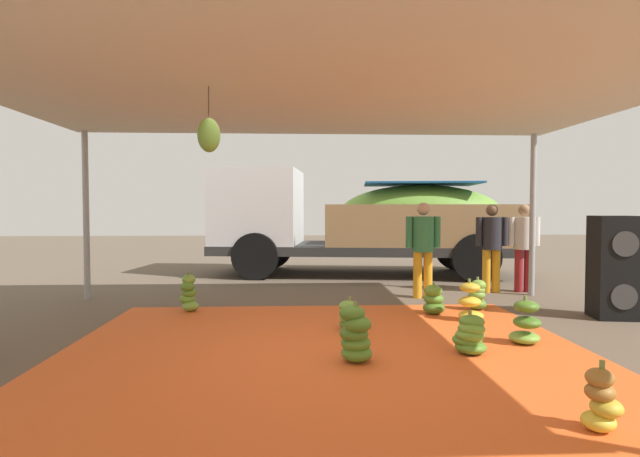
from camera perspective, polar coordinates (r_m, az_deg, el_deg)
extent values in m
plane|color=brown|center=(8.33, -0.60, -8.18)|extent=(40.00, 40.00, 0.00)
cube|color=#E05B23|center=(5.41, 0.62, -13.90)|extent=(5.59, 4.95, 0.01)
cylinder|color=#9EA0A5|center=(9.18, -25.13, 1.38)|extent=(0.10, 0.10, 2.80)
cylinder|color=#9EA0A5|center=(9.43, 23.09, 1.43)|extent=(0.10, 0.10, 2.80)
cube|color=beige|center=(5.36, 0.63, 16.55)|extent=(8.00, 7.00, 0.06)
cylinder|color=#4C422D|center=(5.55, -12.59, 14.01)|extent=(0.01, 0.01, 0.32)
ellipsoid|color=#6B9E38|center=(5.48, -12.56, 10.35)|extent=(0.24, 0.24, 0.36)
ellipsoid|color=#518428|center=(5.54, 16.81, -12.81)|extent=(0.34, 0.34, 0.14)
ellipsoid|color=#518428|center=(5.55, 16.43, -12.11)|extent=(0.38, 0.38, 0.14)
ellipsoid|color=#60932D|center=(5.50, 16.72, -11.55)|extent=(0.37, 0.37, 0.14)
ellipsoid|color=#60932D|center=(5.50, 16.89, -10.87)|extent=(0.37, 0.37, 0.14)
ellipsoid|color=#518428|center=(5.54, 16.92, -10.13)|extent=(0.34, 0.34, 0.14)
cylinder|color=olive|center=(5.49, 16.73, -9.59)|extent=(0.04, 0.04, 0.12)
ellipsoid|color=#75A83D|center=(7.64, -14.55, -8.56)|extent=(0.34, 0.34, 0.15)
ellipsoid|color=#60932D|center=(7.67, -14.91, -7.78)|extent=(0.32, 0.32, 0.15)
ellipsoid|color=#60932D|center=(7.66, -14.71, -7.08)|extent=(0.30, 0.30, 0.15)
ellipsoid|color=#518428|center=(7.59, -14.89, -6.42)|extent=(0.29, 0.29, 0.15)
ellipsoid|color=#75A83D|center=(7.62, -14.75, -5.65)|extent=(0.23, 0.23, 0.15)
cylinder|color=olive|center=(7.59, -14.76, -5.22)|extent=(0.04, 0.04, 0.12)
ellipsoid|color=gold|center=(4.08, 29.16, -18.64)|extent=(0.31, 0.31, 0.13)
ellipsoid|color=gold|center=(4.06, 29.88, -17.30)|extent=(0.24, 0.24, 0.13)
ellipsoid|color=#996628|center=(4.03, 29.32, -15.96)|extent=(0.23, 0.23, 0.13)
ellipsoid|color=#996628|center=(3.99, 29.28, -14.63)|extent=(0.25, 0.25, 0.13)
cylinder|color=olive|center=(3.98, 29.50, -13.80)|extent=(0.04, 0.04, 0.12)
ellipsoid|color=#518428|center=(7.87, 17.50, -8.23)|extent=(0.31, 0.31, 0.16)
ellipsoid|color=#6B9E38|center=(7.86, 17.26, -7.70)|extent=(0.36, 0.36, 0.16)
ellipsoid|color=#6B9E38|center=(7.81, 17.46, -7.24)|extent=(0.31, 0.31, 0.16)
ellipsoid|color=#75A83D|center=(7.81, 17.49, -6.70)|extent=(0.25, 0.25, 0.16)
ellipsoid|color=#75A83D|center=(7.80, 17.63, -6.18)|extent=(0.27, 0.27, 0.16)
cylinder|color=olive|center=(7.81, 17.54, -5.73)|extent=(0.04, 0.04, 0.12)
ellipsoid|color=#518428|center=(5.06, 4.21, -13.98)|extent=(0.39, 0.39, 0.17)
ellipsoid|color=#518428|center=(5.04, 4.10, -12.90)|extent=(0.40, 0.40, 0.17)
ellipsoid|color=#477523|center=(5.00, 3.88, -11.85)|extent=(0.38, 0.38, 0.17)
ellipsoid|color=#477523|center=(4.95, 4.32, -10.84)|extent=(0.38, 0.38, 0.17)
ellipsoid|color=#477523|center=(4.96, 3.68, -9.64)|extent=(0.32, 0.32, 0.17)
cylinder|color=olive|center=(4.93, 4.06, -9.00)|extent=(0.04, 0.04, 0.12)
ellipsoid|color=#477523|center=(6.31, 3.50, -10.84)|extent=(0.36, 0.36, 0.14)
ellipsoid|color=#6B9E38|center=(6.29, 3.41, -10.17)|extent=(0.35, 0.35, 0.14)
ellipsoid|color=#60932D|center=(6.26, 3.59, -9.53)|extent=(0.34, 0.34, 0.14)
ellipsoid|color=#6B9E38|center=(6.25, 3.21, -8.85)|extent=(0.29, 0.29, 0.14)
cylinder|color=olive|center=(6.25, 3.38, -8.30)|extent=(0.04, 0.04, 0.12)
ellipsoid|color=gold|center=(7.10, 16.85, -9.49)|extent=(0.47, 0.47, 0.13)
ellipsoid|color=gold|center=(7.06, 16.71, -7.99)|extent=(0.43, 0.43, 0.13)
ellipsoid|color=gold|center=(7.05, 16.72, -6.46)|extent=(0.37, 0.37, 0.13)
cylinder|color=olive|center=(7.01, 16.66, -6.00)|extent=(0.04, 0.04, 0.12)
ellipsoid|color=#75A83D|center=(6.13, 22.27, -11.42)|extent=(0.47, 0.47, 0.13)
ellipsoid|color=#477523|center=(6.07, 22.56, -9.86)|extent=(0.38, 0.38, 0.13)
ellipsoid|color=#477523|center=(6.03, 22.50, -8.21)|extent=(0.38, 0.38, 0.13)
cylinder|color=olive|center=(6.03, 22.35, -7.64)|extent=(0.04, 0.04, 0.12)
ellipsoid|color=#477523|center=(7.39, 12.86, -8.82)|extent=(0.32, 0.32, 0.17)
ellipsoid|color=#518428|center=(7.41, 12.85, -7.85)|extent=(0.34, 0.34, 0.17)
ellipsoid|color=#60932D|center=(7.37, 12.80, -6.96)|extent=(0.33, 0.33, 0.17)
cylinder|color=olive|center=(7.36, 12.84, -6.50)|extent=(0.04, 0.04, 0.12)
cube|color=#2D2D2D|center=(11.52, 4.96, -2.26)|extent=(6.99, 3.05, 0.20)
cube|color=silver|center=(11.71, -7.04, 2.45)|extent=(2.13, 2.28, 1.70)
cube|color=#232D38|center=(11.94, -11.59, 4.05)|extent=(0.24, 1.79, 0.75)
cube|color=#99754C|center=(10.51, 12.08, 0.26)|extent=(4.18, 0.59, 0.90)
cube|color=#99754C|center=(12.66, 10.74, 0.61)|extent=(4.18, 0.59, 0.90)
cube|color=#99754C|center=(12.01, 21.14, 0.40)|extent=(0.35, 2.24, 0.90)
ellipsoid|color=#6B9E38|center=(11.58, 11.36, 1.57)|extent=(3.90, 2.32, 1.35)
cube|color=#19569E|center=(11.59, 11.39, 5.01)|extent=(2.71, 2.00, 0.04)
cylinder|color=black|center=(10.73, -7.38, -3.15)|extent=(1.03, 0.40, 1.00)
cylinder|color=black|center=(12.73, -5.52, -2.28)|extent=(1.03, 0.40, 1.00)
cylinder|color=black|center=(10.79, 17.37, -3.20)|extent=(1.03, 0.40, 1.00)
cylinder|color=black|center=(12.79, 15.28, -2.33)|extent=(1.03, 0.40, 1.00)
cylinder|color=orange|center=(9.52, 18.46, -4.62)|extent=(0.15, 0.15, 0.78)
cylinder|color=orange|center=(9.58, 19.44, -4.58)|extent=(0.15, 0.15, 0.78)
cylinder|color=#26262D|center=(9.49, 19.00, -0.53)|extent=(0.36, 0.36, 0.58)
cylinder|color=#26262D|center=(9.41, 17.68, -0.34)|extent=(0.11, 0.11, 0.52)
cylinder|color=#26262D|center=(9.58, 20.31, -0.33)|extent=(0.11, 0.11, 0.52)
sphere|color=brown|center=(9.48, 19.04, 1.99)|extent=(0.21, 0.21, 0.21)
cylinder|color=orange|center=(8.64, 11.07, -5.19)|extent=(0.15, 0.15, 0.79)
cylinder|color=orange|center=(8.68, 12.21, -5.17)|extent=(0.15, 0.15, 0.79)
cylinder|color=#337A4C|center=(8.60, 11.68, -0.62)|extent=(0.36, 0.36, 0.59)
cylinder|color=#337A4C|center=(8.54, 10.13, -0.40)|extent=(0.11, 0.11, 0.53)
cylinder|color=#337A4C|center=(8.66, 13.21, -0.39)|extent=(0.11, 0.11, 0.53)
sphere|color=tan|center=(8.59, 11.70, 2.21)|extent=(0.21, 0.21, 0.21)
cylinder|color=maroon|center=(9.77, 21.73, -4.48)|extent=(0.15, 0.15, 0.78)
cylinder|color=maroon|center=(9.85, 22.65, -4.44)|extent=(0.15, 0.15, 0.78)
cylinder|color=silver|center=(9.76, 22.25, -0.49)|extent=(0.36, 0.36, 0.58)
cylinder|color=silver|center=(9.66, 20.99, -0.31)|extent=(0.11, 0.11, 0.52)
cylinder|color=silver|center=(9.86, 23.49, -0.30)|extent=(0.11, 0.11, 0.52)
sphere|color=#936B4C|center=(9.75, 22.29, 1.96)|extent=(0.21, 0.21, 0.21)
cube|color=black|center=(8.03, 30.38, -6.45)|extent=(0.59, 0.55, 0.67)
cylinder|color=#383838|center=(7.83, 31.38, -6.69)|extent=(0.34, 0.07, 0.34)
cube|color=black|center=(7.96, 30.49, -1.41)|extent=(0.59, 0.55, 0.74)
cylinder|color=#383838|center=(7.75, 31.49, -1.52)|extent=(0.34, 0.07, 0.34)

